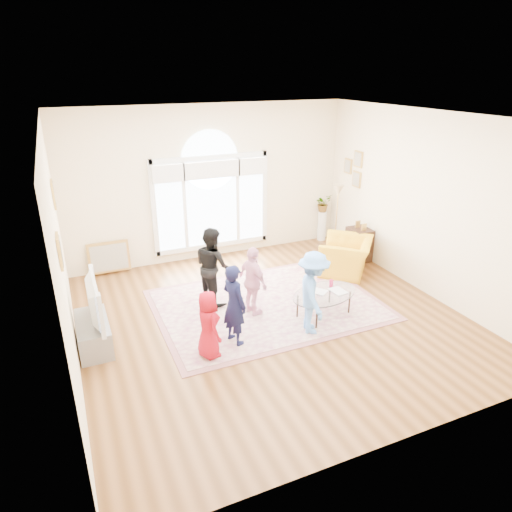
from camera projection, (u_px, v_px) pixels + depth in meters
name	position (u px, v px, depth m)	size (l,w,h in m)	color
ground	(271.00, 318.00, 7.55)	(6.00, 6.00, 0.00)	#573313
room_shell	(213.00, 187.00, 9.35)	(6.00, 6.00, 6.00)	#F4E4C0
area_rug	(267.00, 304.00, 7.95)	(3.60, 2.60, 0.02)	beige
rug_border	(267.00, 305.00, 7.95)	(3.80, 2.80, 0.01)	#925A5B
tv_console	(94.00, 334.00, 6.70)	(0.45, 1.00, 0.42)	gray
television	(89.00, 301.00, 6.50)	(0.18, 1.15, 0.66)	black
coffee_table	(324.00, 294.00, 7.46)	(1.37, 1.06, 0.54)	silver
armchair	(346.00, 256.00, 9.10)	(1.07, 0.94, 0.70)	gold
side_cabinet	(359.00, 244.00, 9.71)	(0.40, 0.50, 0.70)	black
floor_lamp	(338.00, 196.00, 9.82)	(0.25, 0.25, 1.51)	black
plant_pedestal	(322.00, 226.00, 10.85)	(0.20, 0.20, 0.70)	white
potted_plant	(323.00, 203.00, 10.64)	(0.37, 0.32, 0.41)	#33722D
leaning_picture	(111.00, 273.00, 9.19)	(0.80, 0.05, 0.62)	tan
child_red	(208.00, 325.00, 6.35)	(0.49, 0.32, 1.00)	#A40D1D
child_navy	(234.00, 304.00, 6.64)	(0.45, 0.30, 1.25)	#101335
child_black	(212.00, 266.00, 7.79)	(0.66, 0.51, 1.36)	black
child_pink	(253.00, 281.00, 7.43)	(0.69, 0.29, 1.18)	#F3A6C3
child_blue	(313.00, 293.00, 6.91)	(0.85, 0.49, 1.31)	#5C9AF1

